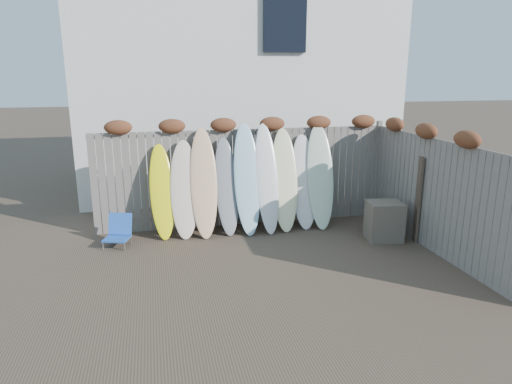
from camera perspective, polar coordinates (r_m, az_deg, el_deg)
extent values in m
plane|color=#493A2D|center=(7.51, 2.07, -9.69)|extent=(80.00, 80.00, 0.00)
cube|color=slate|center=(9.41, -1.63, 1.80)|extent=(6.00, 0.10, 2.00)
cube|color=slate|center=(10.40, 14.83, 2.83)|extent=(0.10, 0.10, 2.10)
ellipsoid|color=brown|center=(9.04, -16.86, 7.72)|extent=(0.52, 0.28, 0.28)
ellipsoid|color=brown|center=(9.03, -10.46, 8.10)|extent=(0.52, 0.28, 0.28)
ellipsoid|color=brown|center=(9.12, -4.12, 8.37)|extent=(0.52, 0.28, 0.28)
ellipsoid|color=brown|center=(9.33, 2.03, 8.53)|extent=(0.52, 0.28, 0.28)
ellipsoid|color=brown|center=(9.63, 7.85, 8.60)|extent=(0.52, 0.28, 0.28)
ellipsoid|color=brown|center=(10.03, 13.27, 8.59)|extent=(0.52, 0.28, 0.28)
cube|color=slate|center=(8.58, 21.53, -0.52)|extent=(0.10, 4.40, 2.00)
ellipsoid|color=brown|center=(7.79, 24.91, 5.98)|extent=(0.28, 0.56, 0.28)
ellipsoid|color=brown|center=(8.68, 20.52, 7.17)|extent=(0.28, 0.56, 0.28)
ellipsoid|color=brown|center=(9.61, 16.95, 8.10)|extent=(0.28, 0.56, 0.28)
cube|color=silver|center=(13.30, -3.08, 14.24)|extent=(8.00, 5.00, 6.00)
cube|color=black|center=(11.05, 3.63, 20.38)|extent=(1.00, 0.12, 1.30)
cube|color=#2356B2|center=(8.75, -17.01, -5.59)|extent=(0.53, 0.49, 0.03)
cube|color=blue|center=(8.86, -16.62, -3.82)|extent=(0.45, 0.26, 0.40)
cylinder|color=silver|center=(8.71, -18.58, -6.38)|extent=(0.03, 0.03, 0.16)
cylinder|color=#AFAFB6|center=(8.99, -17.78, -5.66)|extent=(0.03, 0.03, 0.16)
cylinder|color=#B8B8BF|center=(8.56, -16.12, -6.55)|extent=(0.03, 0.03, 0.16)
cylinder|color=#A4A5AB|center=(8.85, -15.38, -5.80)|extent=(0.03, 0.03, 0.16)
cube|color=#453E34|center=(9.01, 15.73, -3.51)|extent=(0.71, 0.62, 0.74)
cube|color=#3D2C25|center=(9.38, 19.00, -0.24)|extent=(0.38, 1.04, 1.62)
ellipsoid|color=yellow|center=(8.90, -11.68, 0.02)|extent=(0.49, 0.66, 1.78)
ellipsoid|color=beige|center=(8.87, -8.95, 0.32)|extent=(0.60, 0.71, 1.85)
ellipsoid|color=#FFCF9A|center=(8.85, -6.55, 1.11)|extent=(0.56, 0.76, 2.07)
ellipsoid|color=gray|center=(8.96, -3.69, 0.69)|extent=(0.48, 0.68, 1.87)
ellipsoid|color=#A3D6EA|center=(8.96, -1.13, 1.64)|extent=(0.53, 0.77, 2.15)
ellipsoid|color=silver|center=(9.04, 1.39, 1.69)|extent=(0.47, 0.76, 2.13)
ellipsoid|color=#F9F4BA|center=(9.18, 3.58, 1.52)|extent=(0.59, 0.76, 2.02)
ellipsoid|color=silver|center=(9.37, 6.02, 1.30)|extent=(0.59, 0.71, 1.88)
ellipsoid|color=beige|center=(9.40, 8.04, 1.92)|extent=(0.61, 0.79, 2.09)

